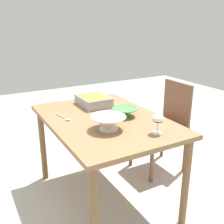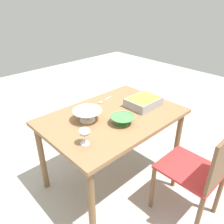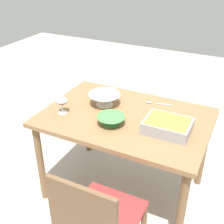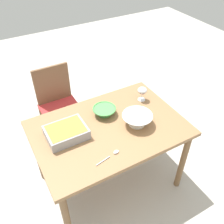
% 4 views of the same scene
% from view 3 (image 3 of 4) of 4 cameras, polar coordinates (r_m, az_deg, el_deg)
% --- Properties ---
extents(ground_plane, '(8.00, 8.00, 0.00)m').
position_cam_3_polar(ground_plane, '(2.62, 2.28, -14.81)').
color(ground_plane, '#B2ADA3').
extents(dining_table, '(1.23, 0.85, 0.74)m').
position_cam_3_polar(dining_table, '(2.22, 2.61, -2.65)').
color(dining_table, olive).
rests_on(dining_table, ground_plane).
extents(wine_glass, '(0.08, 0.08, 0.14)m').
position_cam_3_polar(wine_glass, '(2.19, -9.76, 2.02)').
color(wine_glass, white).
rests_on(wine_glass, dining_table).
extents(casserole_dish, '(0.31, 0.24, 0.09)m').
position_cam_3_polar(casserole_dish, '(2.00, 10.80, -2.56)').
color(casserole_dish, '#99999E').
rests_on(casserole_dish, dining_table).
extents(mixing_bowl, '(0.20, 0.20, 0.07)m').
position_cam_3_polar(mixing_bowl, '(2.05, -0.20, -1.47)').
color(mixing_bowl, '#4C994C').
rests_on(mixing_bowl, dining_table).
extents(small_bowl, '(0.25, 0.25, 0.10)m').
position_cam_3_polar(small_bowl, '(2.30, -1.46, 2.62)').
color(small_bowl, white).
rests_on(small_bowl, dining_table).
extents(serving_spoon, '(0.21, 0.06, 0.01)m').
position_cam_3_polar(serving_spoon, '(2.36, 8.08, 1.79)').
color(serving_spoon, silver).
rests_on(serving_spoon, dining_table).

